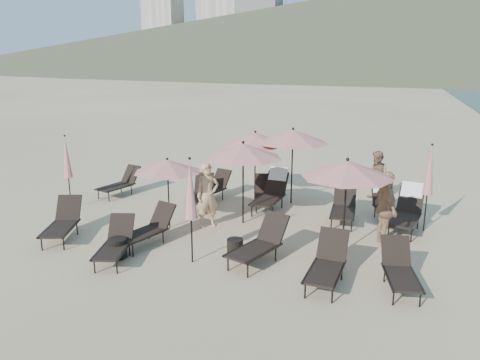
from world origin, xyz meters
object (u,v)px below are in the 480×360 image
(lounger_10, at_px, (344,206))
(umbrella_open_4, at_px, (293,136))
(lounger_8, at_px, (264,193))
(umbrella_closed_2, at_px, (67,158))
(lounger_6, at_px, (120,183))
(umbrella_open_0, at_px, (167,166))
(lounger_7, at_px, (212,187))
(umbrella_open_2, at_px, (347,169))
(side_table_1, at_px, (235,247))
(lounger_3, at_px, (260,243))
(beachgoer_a, at_px, (208,195))
(side_table_0, at_px, (118,248))
(lounger_13, at_px, (385,203))
(umbrella_open_3, at_px, (255,139))
(umbrella_closed_0, at_px, (190,190))
(beachgoer_b, at_px, (377,176))
(umbrella_closed_1, at_px, (430,171))
(lounger_4, at_px, (327,263))
(lounger_9, at_px, (272,191))
(lounger_2, at_px, (148,228))
(lounger_11, at_px, (407,210))
(beachgoer_c, at_px, (386,209))
(lounger_0, at_px, (63,222))
(umbrella_open_1, at_px, (243,151))
(lounger_5, at_px, (400,269))
(lounger_1, at_px, (115,242))

(lounger_10, xyz_separation_m, umbrella_open_4, (-1.83, 1.30, 1.75))
(lounger_8, relative_size, umbrella_closed_2, 0.72)
(lounger_6, bearing_deg, umbrella_open_0, -23.18)
(lounger_7, bearing_deg, lounger_10, 6.79)
(lounger_6, distance_m, umbrella_open_2, 8.51)
(side_table_1, bearing_deg, lounger_10, 56.36)
(lounger_3, distance_m, beachgoer_a, 2.80)
(umbrella_open_0, distance_m, side_table_0, 2.74)
(lounger_8, bearing_deg, lounger_13, -17.88)
(lounger_3, relative_size, umbrella_open_3, 0.81)
(umbrella_open_3, relative_size, umbrella_closed_0, 0.93)
(umbrella_open_4, bearing_deg, lounger_10, -35.42)
(umbrella_open_3, bearing_deg, beachgoer_b, 15.16)
(umbrella_closed_1, bearing_deg, lounger_4, -117.83)
(umbrella_closed_1, bearing_deg, lounger_9, 172.29)
(umbrella_open_2, height_order, beachgoer_a, umbrella_open_2)
(umbrella_open_0, bearing_deg, umbrella_closed_1, 16.21)
(lounger_2, xyz_separation_m, lounger_7, (0.11, 4.14, -0.01))
(lounger_10, bearing_deg, lounger_4, -91.37)
(lounger_11, distance_m, beachgoer_a, 5.56)
(lounger_9, height_order, beachgoer_c, beachgoer_c)
(lounger_6, bearing_deg, side_table_0, -43.73)
(umbrella_closed_0, xyz_separation_m, umbrella_closed_2, (-5.35, 2.57, -0.11))
(lounger_11, bearing_deg, umbrella_closed_1, 10.33)
(lounger_3, xyz_separation_m, lounger_9, (-0.75, 4.02, 0.10))
(lounger_7, bearing_deg, lounger_3, -38.80)
(lounger_0, distance_m, umbrella_open_1, 5.18)
(lounger_11, height_order, beachgoer_c, beachgoer_c)
(side_table_1, bearing_deg, umbrella_open_2, 23.06)
(lounger_5, xyz_separation_m, umbrella_open_3, (-4.65, 5.23, 1.64))
(lounger_2, distance_m, umbrella_closed_2, 4.46)
(umbrella_open_1, relative_size, umbrella_open_3, 1.03)
(lounger_11, bearing_deg, beachgoer_a, -153.74)
(lounger_0, height_order, umbrella_closed_0, umbrella_closed_0)
(lounger_8, xyz_separation_m, umbrella_closed_1, (4.80, -0.81, 1.28))
(lounger_5, height_order, umbrella_closed_2, umbrella_closed_2)
(lounger_3, height_order, umbrella_open_1, umbrella_open_1)
(umbrella_open_0, relative_size, side_table_0, 4.20)
(umbrella_closed_2, xyz_separation_m, side_table_0, (3.56, -2.89, -1.40))
(lounger_0, xyz_separation_m, lounger_8, (4.29, 4.40, -0.03))
(lounger_9, bearing_deg, beachgoer_c, -25.53)
(umbrella_closed_2, bearing_deg, lounger_4, -17.40)
(lounger_1, height_order, umbrella_open_1, umbrella_open_1)
(lounger_11, bearing_deg, umbrella_open_3, 173.05)
(lounger_3, height_order, beachgoer_a, beachgoer_a)
(lounger_13, distance_m, beachgoer_a, 5.26)
(lounger_0, relative_size, lounger_9, 0.94)
(umbrella_closed_1, bearing_deg, beachgoer_c, -126.85)
(lounger_6, distance_m, beachgoer_b, 8.75)
(lounger_8, xyz_separation_m, side_table_1, (0.39, -4.06, -0.22))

